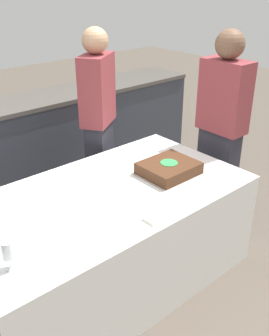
% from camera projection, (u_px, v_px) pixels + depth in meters
% --- Properties ---
extents(ground_plane, '(14.00, 14.00, 0.00)m').
position_uv_depth(ground_plane, '(108.00, 278.00, 2.88)').
color(ground_plane, brown).
extents(back_counter, '(4.40, 0.58, 0.92)m').
position_uv_depth(back_counter, '(4.00, 152.00, 3.75)').
color(back_counter, '#333842').
rests_on(back_counter, ground_plane).
extents(dining_table, '(1.93, 1.06, 0.72)m').
position_uv_depth(dining_table, '(107.00, 238.00, 2.72)').
color(dining_table, white).
rests_on(dining_table, ground_plane).
extents(cake, '(0.42, 0.36, 0.09)m').
position_uv_depth(cake, '(169.00, 168.00, 2.78)').
color(cake, '#B7B2AD').
rests_on(cake, dining_table).
extents(wine_glass, '(0.06, 0.06, 0.16)m').
position_uv_depth(wine_glass, '(8.00, 251.00, 1.86)').
color(wine_glass, white).
rests_on(wine_glass, dining_table).
extents(side_plate_near_cake, '(0.22, 0.22, 0.00)m').
position_uv_depth(side_plate_near_cake, '(141.00, 156.00, 3.05)').
color(side_plate_near_cake, white).
rests_on(side_plate_near_cake, dining_table).
extents(utensil_pile, '(0.13, 0.10, 0.02)m').
position_uv_depth(utensil_pile, '(155.00, 218.00, 2.28)').
color(utensil_pile, white).
rests_on(utensil_pile, dining_table).
extents(person_cutting_cake, '(0.40, 0.36, 1.64)m').
position_uv_depth(person_cutting_cake, '(99.00, 125.00, 3.29)').
color(person_cutting_cake, '#282833').
rests_on(person_cutting_cake, ground_plane).
extents(person_seated_right, '(0.22, 0.39, 1.64)m').
position_uv_depth(person_seated_right, '(221.00, 130.00, 3.18)').
color(person_seated_right, '#282833').
rests_on(person_seated_right, ground_plane).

